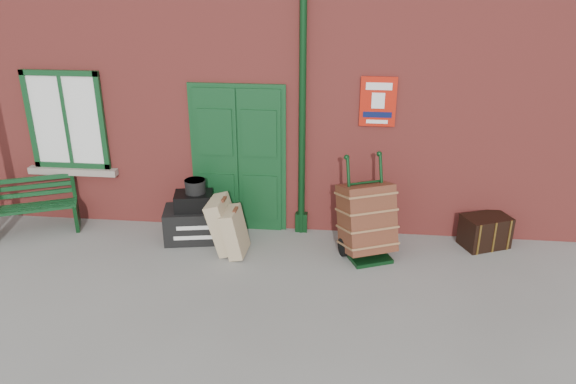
# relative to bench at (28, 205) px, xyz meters

# --- Properties ---
(ground) EXTENTS (80.00, 80.00, 0.00)m
(ground) POSITION_rel_bench_xyz_m (3.47, -1.00, -0.43)
(ground) COLOR gray
(ground) RESTS_ON ground
(station_building) EXTENTS (10.30, 4.30, 4.36)m
(station_building) POSITION_rel_bench_xyz_m (3.47, 2.50, 1.73)
(station_building) COLOR #AA3D36
(station_building) RESTS_ON ground
(bench) EXTENTS (1.45, 0.94, 0.86)m
(bench) POSITION_rel_bench_xyz_m (0.00, 0.00, 0.00)
(bench) COLOR #103D1C
(bench) RESTS_ON ground
(houdini_trunk) EXTENTS (1.07, 0.71, 0.49)m
(houdini_trunk) POSITION_rel_bench_xyz_m (2.62, 0.02, -0.19)
(houdini_trunk) COLOR black
(houdini_trunk) RESTS_ON ground
(strongbox) EXTENTS (0.60, 0.49, 0.25)m
(strongbox) POSITION_rel_bench_xyz_m (2.57, 0.02, 0.18)
(strongbox) COLOR black
(strongbox) RESTS_ON houdini_trunk
(hatbox) EXTENTS (0.34, 0.34, 0.20)m
(hatbox) POSITION_rel_bench_xyz_m (2.60, 0.05, 0.40)
(hatbox) COLOR black
(hatbox) RESTS_ON strongbox
(suitcase_back) EXTENTS (0.45, 0.57, 0.80)m
(suitcase_back) POSITION_rel_bench_xyz_m (3.07, -0.27, -0.03)
(suitcase_back) COLOR tan
(suitcase_back) RESTS_ON ground
(suitcase_front) EXTENTS (0.36, 0.51, 0.69)m
(suitcase_front) POSITION_rel_bench_xyz_m (3.25, -0.37, -0.09)
(suitcase_front) COLOR tan
(suitcase_front) RESTS_ON ground
(porter_trolley) EXTENTS (0.91, 0.94, 1.41)m
(porter_trolley) POSITION_rel_bench_xyz_m (5.08, -0.19, 0.11)
(porter_trolley) COLOR black
(porter_trolley) RESTS_ON ground
(dark_trunk) EXTENTS (0.76, 0.65, 0.47)m
(dark_trunk) POSITION_rel_bench_xyz_m (6.82, 0.25, -0.20)
(dark_trunk) COLOR black
(dark_trunk) RESTS_ON ground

